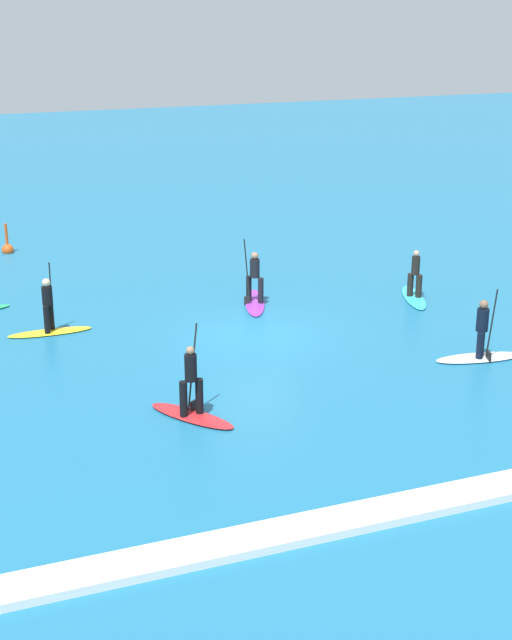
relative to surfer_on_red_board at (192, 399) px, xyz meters
The scene contains 8 objects.
ground_plane 6.06m from the surfer_on_red_board, 53.83° to the left, with size 120.00×120.00×0.00m, color #1E6B93.
surfer_on_red_board is the anchor object (origin of this frame).
surfer_on_white_board 8.86m from the surfer_on_red_board, ahead, with size 2.71×1.12×2.22m.
surfer_on_teal_board 11.77m from the surfer_on_red_board, 32.57° to the left, with size 1.51×2.75×1.70m.
surfer_on_yellow_board 7.69m from the surfer_on_red_board, 107.19° to the left, with size 2.57×0.71×2.22m.
surfer_on_purple_board 9.04m from the surfer_on_red_board, 59.24° to the left, with size 1.58×2.97×2.30m.
marker_buoy 17.63m from the surfer_on_red_board, 97.57° to the left, with size 0.48×0.48×1.31m.
wave_crest 6.79m from the surfer_on_red_board, 58.26° to the right, with size 21.06×0.90×0.18m, color white.
Camera 1 is at (-9.55, -24.83, 9.82)m, focal length 52.17 mm.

